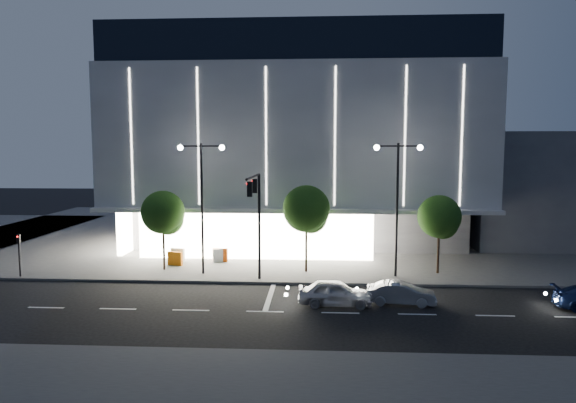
% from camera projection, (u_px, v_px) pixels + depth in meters
% --- Properties ---
extents(ground, '(160.00, 160.00, 0.00)m').
position_uv_depth(ground, '(232.00, 303.00, 28.87)').
color(ground, black).
rests_on(ground, ground).
extents(sidewalk_museum, '(70.00, 40.00, 0.15)m').
position_uv_depth(sidewalk_museum, '(319.00, 233.00, 52.41)').
color(sidewalk_museum, '#474747').
rests_on(sidewalk_museum, ground).
extents(museum, '(30.00, 25.80, 18.00)m').
position_uv_depth(museum, '(299.00, 142.00, 49.90)').
color(museum, '#4C4C51').
rests_on(museum, ground).
extents(annex_building, '(16.00, 20.00, 10.00)m').
position_uv_depth(annex_building, '(532.00, 185.00, 50.71)').
color(annex_building, '#4C4C51').
rests_on(annex_building, ground).
extents(traffic_mast, '(0.33, 5.89, 7.07)m').
position_uv_depth(traffic_mast, '(256.00, 207.00, 31.61)').
color(traffic_mast, black).
rests_on(traffic_mast, ground).
extents(street_lamp_west, '(3.16, 0.36, 9.00)m').
position_uv_depth(street_lamp_west, '(202.00, 189.00, 34.39)').
color(street_lamp_west, black).
rests_on(street_lamp_west, ground).
extents(street_lamp_east, '(3.16, 0.36, 9.00)m').
position_uv_depth(street_lamp_east, '(397.00, 190.00, 33.65)').
color(street_lamp_east, black).
rests_on(street_lamp_east, ground).
extents(ped_signal_far, '(0.22, 0.24, 3.00)m').
position_uv_depth(ped_signal_far, '(19.00, 251.00, 34.00)').
color(ped_signal_far, black).
rests_on(ped_signal_far, ground).
extents(tree_left, '(3.02, 3.02, 5.72)m').
position_uv_depth(tree_left, '(163.00, 215.00, 35.77)').
color(tree_left, black).
rests_on(tree_left, ground).
extents(tree_mid, '(3.25, 3.25, 6.15)m').
position_uv_depth(tree_mid, '(307.00, 212.00, 35.17)').
color(tree_mid, black).
rests_on(tree_mid, ground).
extents(tree_right, '(2.91, 2.91, 5.51)m').
position_uv_depth(tree_right, '(439.00, 219.00, 34.70)').
color(tree_right, black).
rests_on(tree_right, ground).
extents(car_lead, '(4.18, 1.78, 1.41)m').
position_uv_depth(car_lead, '(336.00, 293.00, 28.28)').
color(car_lead, '#A5A6AC').
rests_on(car_lead, ground).
extents(car_second, '(3.90, 1.73, 1.25)m').
position_uv_depth(car_second, '(401.00, 293.00, 28.50)').
color(car_second, '#B2B6BA').
rests_on(car_second, ground).
extents(barrier_a, '(1.13, 0.52, 1.00)m').
position_uv_depth(barrier_a, '(175.00, 259.00, 37.37)').
color(barrier_a, '#D6650B').
rests_on(barrier_a, sidewalk_museum).
extents(barrier_b, '(1.12, 0.58, 1.00)m').
position_uv_depth(barrier_b, '(178.00, 255.00, 38.70)').
color(barrier_b, '#BABABA').
rests_on(barrier_b, sidewalk_museum).
extents(barrier_c, '(1.12, 0.33, 1.00)m').
position_uv_depth(barrier_c, '(220.00, 255.00, 38.55)').
color(barrier_c, '#CF470B').
rests_on(barrier_c, sidewalk_museum).
extents(barrier_d, '(1.12, 0.60, 1.00)m').
position_uv_depth(barrier_d, '(220.00, 255.00, 38.46)').
color(barrier_d, silver).
rests_on(barrier_d, sidewalk_museum).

